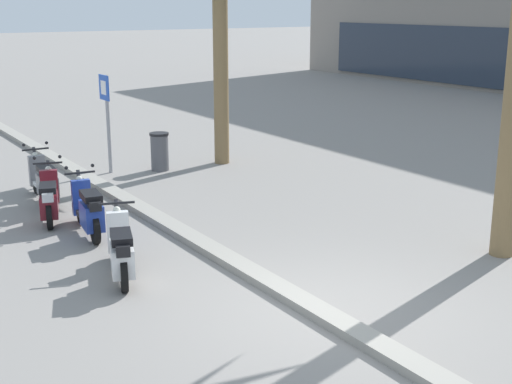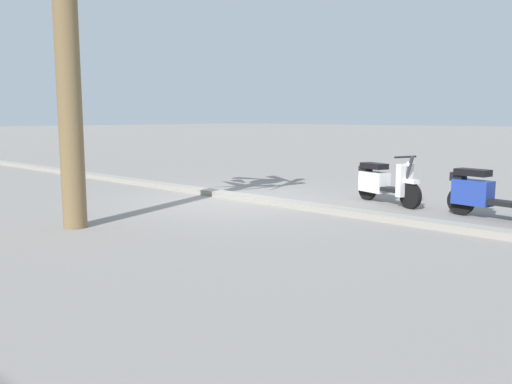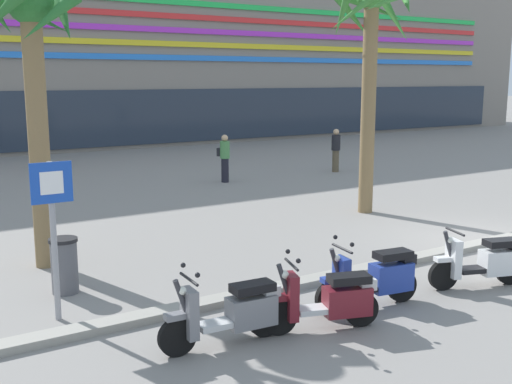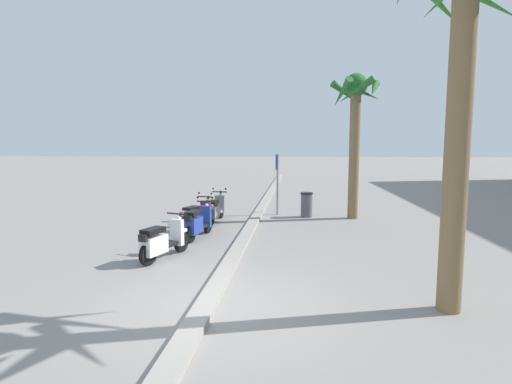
{
  "view_description": "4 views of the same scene",
  "coord_description": "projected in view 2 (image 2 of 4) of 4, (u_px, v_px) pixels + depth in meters",
  "views": [
    {
      "loc": [
        6.9,
        -5.57,
        4.03
      ],
      "look_at": [
        -3.09,
        0.87,
        0.85
      ],
      "focal_mm": 49.27,
      "sensor_mm": 36.0,
      "label": 1
    },
    {
      "loc": [
        -8.2,
        8.09,
        1.81
      ],
      "look_at": [
        -4.07,
        3.66,
        0.95
      ],
      "focal_mm": 37.26,
      "sensor_mm": 36.0,
      "label": 2
    },
    {
      "loc": [
        -11.51,
        -8.52,
        3.59
      ],
      "look_at": [
        -4.94,
        1.83,
        1.33
      ],
      "focal_mm": 43.71,
      "sensor_mm": 36.0,
      "label": 3
    },
    {
      "loc": [
        6.51,
        1.3,
        2.7
      ],
      "look_at": [
        -5.89,
        0.05,
        1.28
      ],
      "focal_mm": 28.09,
      "sensor_mm": 36.0,
      "label": 4
    }
  ],
  "objects": [
    {
      "name": "ground_plane",
      "position": [
        234.0,
        200.0,
        11.64
      ],
      "size": [
        200.0,
        200.0,
        0.0
      ],
      "primitive_type": "plane",
      "color": "gray"
    },
    {
      "name": "curb_strip",
      "position": [
        240.0,
        197.0,
        11.76
      ],
      "size": [
        60.0,
        0.36,
        0.12
      ],
      "primitive_type": "cube",
      "color": "gray",
      "rests_on": "ground"
    },
    {
      "name": "scooter_blue_tail_end",
      "position": [
        488.0,
        193.0,
        9.45
      ],
      "size": [
        1.84,
        0.63,
        1.17
      ],
      "color": "black",
      "rests_on": "ground"
    },
    {
      "name": "scooter_white_gap_after_mid",
      "position": [
        383.0,
        182.0,
        11.2
      ],
      "size": [
        1.76,
        0.82,
        1.04
      ],
      "color": "black",
      "rests_on": "ground"
    }
  ]
}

